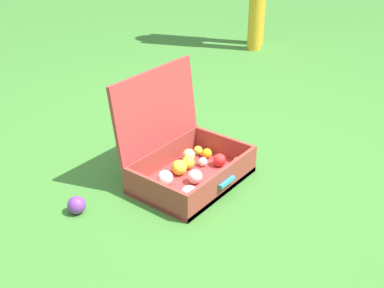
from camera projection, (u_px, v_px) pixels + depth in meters
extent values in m
plane|color=#3D7A2D|center=(192.00, 174.00, 2.44)|extent=(16.00, 16.00, 0.00)
cube|color=#B23838|center=(192.00, 180.00, 2.37)|extent=(0.55, 0.38, 0.03)
cube|color=#9E3D33|center=(155.00, 194.00, 2.16)|extent=(0.02, 0.38, 0.14)
cube|color=#9E3D33|center=(224.00, 148.00, 2.53)|extent=(0.02, 0.38, 0.14)
cube|color=#9E3D33|center=(223.00, 182.00, 2.25)|extent=(0.52, 0.02, 0.14)
cube|color=#9E3D33|center=(163.00, 158.00, 2.44)|extent=(0.52, 0.02, 0.14)
cube|color=#B23838|center=(156.00, 109.00, 2.34)|extent=(0.55, 0.07, 0.38)
cube|color=teal|center=(227.00, 182.00, 2.23)|extent=(0.11, 0.02, 0.02)
sphere|color=white|center=(203.00, 162.00, 2.45)|extent=(0.05, 0.05, 0.05)
sphere|color=#CCDB38|center=(168.00, 196.00, 2.18)|extent=(0.05, 0.05, 0.05)
sphere|color=#CCDB38|center=(179.00, 167.00, 2.38)|extent=(0.08, 0.08, 0.08)
sphere|color=orange|center=(237.00, 162.00, 2.45)|extent=(0.05, 0.05, 0.05)
sphere|color=#D1B784|center=(189.00, 155.00, 2.49)|extent=(0.07, 0.07, 0.07)
sphere|color=#CCDB38|center=(198.00, 150.00, 2.56)|extent=(0.05, 0.05, 0.05)
sphere|color=white|center=(189.00, 194.00, 2.16)|extent=(0.08, 0.08, 0.08)
sphere|color=#CCDB38|center=(188.00, 162.00, 2.43)|extent=(0.07, 0.07, 0.07)
sphere|color=yellow|center=(207.00, 153.00, 2.53)|extent=(0.05, 0.05, 0.05)
sphere|color=white|center=(195.00, 177.00, 2.31)|extent=(0.07, 0.07, 0.07)
sphere|color=white|center=(157.00, 189.00, 2.22)|extent=(0.06, 0.06, 0.06)
sphere|color=red|center=(219.00, 160.00, 2.45)|extent=(0.07, 0.07, 0.07)
sphere|color=white|center=(165.00, 178.00, 2.29)|extent=(0.07, 0.07, 0.07)
sphere|color=purple|center=(77.00, 205.00, 2.14)|extent=(0.08, 0.08, 0.08)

